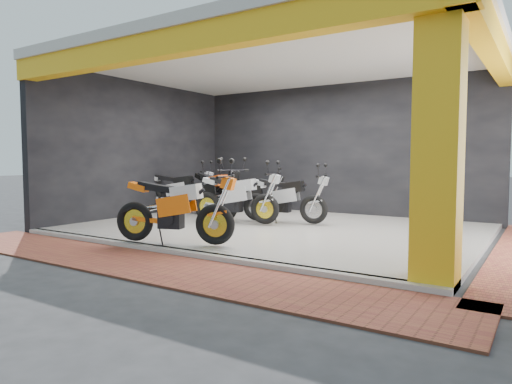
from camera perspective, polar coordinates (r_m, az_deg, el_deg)
ground at (r=8.11m, az=-4.55°, el=-6.71°), size 80.00×80.00×0.00m
showroom_floor at (r=9.74m, az=2.63°, el=-4.59°), size 8.00×6.00×0.10m
showroom_ceiling at (r=9.86m, az=2.70°, el=16.27°), size 8.40×6.40×0.20m
back_wall at (r=12.41m, az=9.91°, el=5.07°), size 8.20×0.20×3.50m
left_wall at (r=12.22m, az=-14.26°, el=5.03°), size 0.20×6.20×3.50m
corner_column at (r=5.69m, az=21.86°, el=6.19°), size 0.50×0.50×3.50m
header_beam_front at (r=7.42m, az=-9.63°, el=17.95°), size 8.40×0.30×0.40m
header_beam_right at (r=8.56m, az=27.51°, el=15.66°), size 0.30×6.40×0.40m
floor_kerb at (r=7.33m, az=-9.44°, el=-7.50°), size 8.00×0.20×0.10m
paver_front at (r=6.79m, az=-13.91°, el=-8.78°), size 9.00×1.40×0.03m
moto_hero at (r=7.43m, az=-5.15°, el=-1.57°), size 2.39×1.48×1.37m
moto_row_a at (r=9.81m, az=1.12°, el=-0.29°), size 2.29×1.15×1.34m
moto_row_b at (r=9.94m, az=7.23°, el=-0.43°), size 2.20×1.10×1.28m
moto_row_c at (r=10.73m, az=-3.40°, el=0.25°), size 2.46×1.67×1.41m
moto_row_d at (r=11.97m, az=-6.94°, el=0.45°), size 2.34×1.42×1.34m
moto_row_e at (r=12.55m, az=2.22°, el=0.24°), size 2.03×1.44×1.17m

